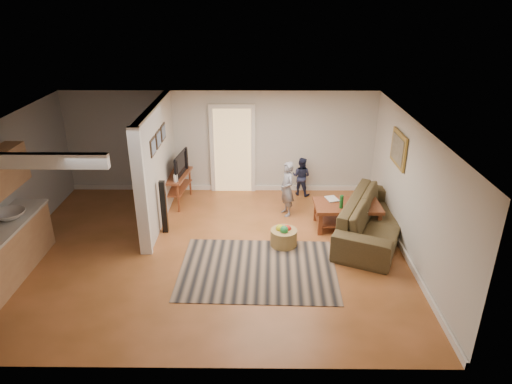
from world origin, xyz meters
TOP-DOWN VIEW (x-y plane):
  - ground at (0.00, 0.00)m, footprint 7.50×7.50m
  - room_shell at (-1.07, 0.43)m, footprint 7.54×6.02m
  - area_rug at (0.94, -0.64)m, footprint 2.86×2.13m
  - sofa at (3.30, 0.64)m, footprint 2.11×2.97m
  - coffee_table at (2.82, 1.01)m, footprint 1.39×0.83m
  - tv_console at (-0.94, 2.19)m, footprint 0.57×1.18m
  - speaker_left at (-1.00, 0.76)m, footprint 0.12×0.12m
  - speaker_right at (-1.00, 2.70)m, footprint 0.11×0.11m
  - toy_basket at (1.44, 0.22)m, footprint 0.52×0.52m
  - child at (1.57, 1.60)m, footprint 0.44×0.53m
  - toddler at (1.97, 2.70)m, footprint 0.58×0.52m

SIDE VIEW (x-z plane):
  - ground at x=0.00m, z-range 0.00..0.00m
  - sofa at x=3.30m, z-range -0.40..0.40m
  - child at x=1.57m, z-range -0.62..0.62m
  - toddler at x=1.97m, z-range -0.48..0.48m
  - area_rug at x=0.94m, z-range 0.00..0.01m
  - toy_basket at x=1.44m, z-range -0.04..0.43m
  - coffee_table at x=2.82m, z-range 0.01..0.83m
  - speaker_right at x=-1.00m, z-range 0.00..0.97m
  - speaker_left at x=-1.00m, z-range 0.00..1.14m
  - tv_console at x=-0.94m, z-range 0.16..1.14m
  - room_shell at x=-1.07m, z-range 0.20..2.72m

